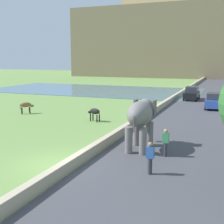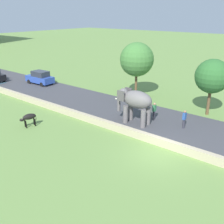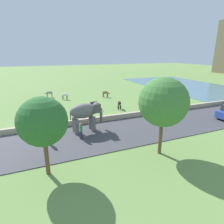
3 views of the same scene
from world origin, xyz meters
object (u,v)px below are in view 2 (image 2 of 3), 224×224
elephant (135,101)px  cow_black (29,117)px  person_beside_elephant (154,111)px  car_blue (40,78)px  person_trailing (184,119)px

elephant → cow_black: elephant is taller
elephant → person_beside_elephant: size_ratio=2.14×
person_beside_elephant → car_blue: size_ratio=0.40×
person_beside_elephant → person_trailing: size_ratio=1.00×
elephant → person_beside_elephant: (1.72, -0.96, -1.16)m
person_trailing → cow_black: (-7.73, 10.43, -0.04)m
car_blue → cow_black: 14.21m
elephant → person_trailing: bearing=-67.4°
elephant → car_blue: (3.16, 17.33, -1.14)m
elephant → person_beside_elephant: bearing=-29.0°
elephant → person_beside_elephant: elephant is taller
person_beside_elephant → car_blue: bearing=85.5°
elephant → car_blue: size_ratio=0.86×
person_beside_elephant → cow_black: person_beside_elephant is taller
elephant → person_trailing: (1.60, -3.85, -1.16)m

